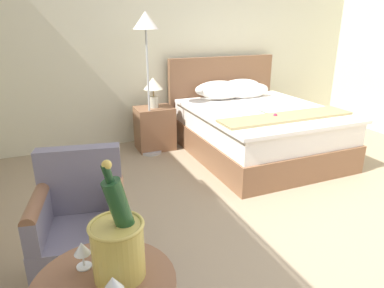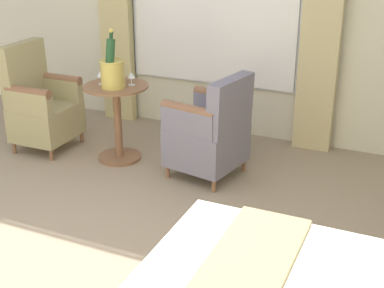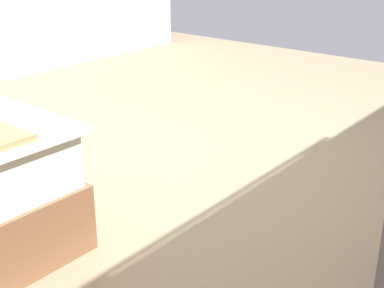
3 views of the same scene
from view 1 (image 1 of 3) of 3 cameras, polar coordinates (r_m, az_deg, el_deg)
ground_plane at (r=3.07m, az=22.57°, el=-15.75°), size 7.80×7.80×0.00m
wall_headboard_side at (r=5.24m, az=-1.32°, el=18.25°), size 5.97×0.12×3.13m
bed at (r=4.68m, az=10.35°, el=2.90°), size 1.73×2.10×1.20m
nightstand at (r=4.81m, az=-6.23°, el=2.63°), size 0.53×0.39×0.59m
bedside_lamp at (r=4.67m, az=-6.49°, el=9.42°), size 0.26×0.26×0.41m
floor_lamp_brass at (r=4.42m, az=-7.63°, el=16.99°), size 0.31×0.31×1.82m
champagne_bucket at (r=1.45m, az=-12.18°, el=-15.79°), size 0.22×0.22×0.52m
wine_glass_near_bucket at (r=1.57m, az=-17.85°, el=-16.44°), size 0.07×0.07×0.12m
wine_glass_near_edge at (r=1.37m, az=-13.02°, el=-21.92°), size 0.08×0.08×0.13m
armchair_by_window at (r=2.45m, az=-17.72°, el=-13.39°), size 0.67×0.67×0.92m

